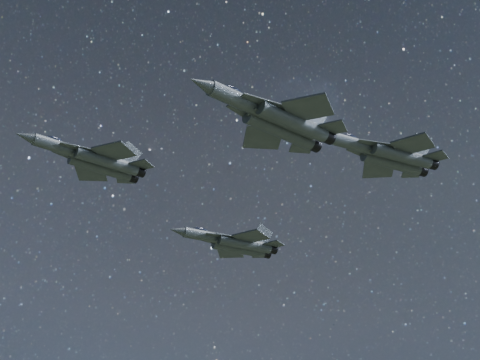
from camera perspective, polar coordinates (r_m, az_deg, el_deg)
name	(u,v)px	position (r m, az deg, el deg)	size (l,w,h in m)	color
jet_lead	(94,159)	(82.20, -12.37, 1.74)	(16.79, 11.46, 4.22)	#363E43
jet_left	(233,243)	(101.63, -0.57, -5.38)	(17.99, 12.66, 4.55)	#363E43
jet_right	(276,119)	(71.49, 3.05, 5.25)	(19.14, 12.95, 4.82)	#363E43
jet_slot	(387,155)	(84.95, 12.44, 2.13)	(17.88, 12.60, 4.52)	#363E43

